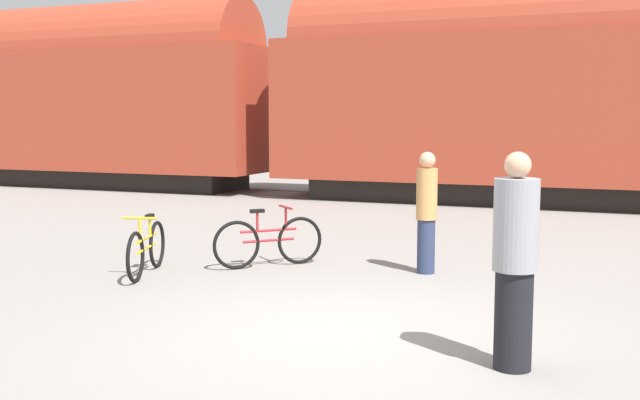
{
  "coord_description": "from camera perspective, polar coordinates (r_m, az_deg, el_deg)",
  "views": [
    {
      "loc": [
        2.5,
        -6.76,
        2.1
      ],
      "look_at": [
        -0.91,
        1.71,
        1.1
      ],
      "focal_mm": 42.0,
      "sensor_mm": 36.0,
      "label": 1
    }
  ],
  "objects": [
    {
      "name": "person_in_grey",
      "position": [
        6.43,
        14.64,
        -4.58
      ],
      "size": [
        0.37,
        0.37,
        1.83
      ],
      "rotation": [
        0.0,
        0.0,
        1.62
      ],
      "color": "black",
      "rests_on": "ground_plane"
    },
    {
      "name": "person_in_tan",
      "position": [
        10.2,
        8.12,
        -0.86
      ],
      "size": [
        0.28,
        0.28,
        1.65
      ],
      "rotation": [
        0.0,
        0.0,
        2.65
      ],
      "color": "#283351",
      "rests_on": "ground_plane"
    },
    {
      "name": "rail_far",
      "position": [
        19.87,
        14.58,
        0.02
      ],
      "size": [
        49.48,
        0.07,
        0.01
      ],
      "primitive_type": "cube",
      "color": "#4C4238",
      "rests_on": "ground_plane"
    },
    {
      "name": "ground_plane",
      "position": [
        7.51,
        1.56,
        -10.01
      ],
      "size": [
        80.0,
        80.0,
        0.0
      ],
      "primitive_type": "plane",
      "color": "gray"
    },
    {
      "name": "rail_near",
      "position": [
        18.46,
        14.0,
        -0.43
      ],
      "size": [
        49.48,
        0.07,
        0.01
      ],
      "primitive_type": "cube",
      "color": "#4C4238",
      "rests_on": "ground_plane"
    },
    {
      "name": "freight_train",
      "position": [
        19.07,
        14.54,
        8.49
      ],
      "size": [
        37.48,
        2.98,
        5.52
      ],
      "color": "black",
      "rests_on": "ground_plane"
    },
    {
      "name": "bicycle_yellow",
      "position": [
        10.34,
        -13.07,
        -3.64
      ],
      "size": [
        0.59,
        1.57,
        0.82
      ],
      "color": "black",
      "rests_on": "ground_plane"
    },
    {
      "name": "bicycle_maroon",
      "position": [
        10.64,
        -3.93,
        -3.15
      ],
      "size": [
        1.17,
        1.23,
        0.85
      ],
      "color": "black",
      "rests_on": "ground_plane"
    }
  ]
}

